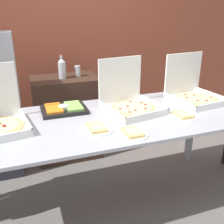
{
  "coord_description": "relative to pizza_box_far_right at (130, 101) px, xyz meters",
  "views": [
    {
      "loc": [
        -0.66,
        -1.88,
        1.73
      ],
      "look_at": [
        0.0,
        0.0,
        0.94
      ],
      "focal_mm": 42.0,
      "sensor_mm": 36.0,
      "label": 1
    }
  ],
  "objects": [
    {
      "name": "sideboard_podium",
      "position": [
        -0.42,
        0.93,
        -0.47
      ],
      "size": [
        0.76,
        0.51,
        0.99
      ],
      "color": "#382319",
      "rests_on": "ground_plane"
    },
    {
      "name": "pizza_box_far_left",
      "position": [
        0.68,
        0.03,
        -0.0
      ],
      "size": [
        0.49,
        0.5,
        0.43
      ],
      "rotation": [
        0.0,
        0.0,
        0.12
      ],
      "color": "white",
      "rests_on": "buffet_table"
    },
    {
      "name": "pizza_box_far_right",
      "position": [
        0.0,
        0.0,
        0.0
      ],
      "size": [
        0.51,
        0.52,
        0.44
      ],
      "rotation": [
        0.0,
        0.0,
        0.17
      ],
      "color": "white",
      "rests_on": "buffet_table"
    },
    {
      "name": "buffet_table",
      "position": [
        -0.21,
        -0.13,
        -0.17
      ],
      "size": [
        2.37,
        0.98,
        0.89
      ],
      "color": "#A8AAB2",
      "rests_on": "ground_plane"
    },
    {
      "name": "veggie_tray",
      "position": [
        -0.56,
        0.15,
        -0.06
      ],
      "size": [
        0.38,
        0.3,
        0.05
      ],
      "color": "black",
      "rests_on": "buffet_table"
    },
    {
      "name": "paper_plate_front_center",
      "position": [
        -0.18,
        -0.47,
        -0.07
      ],
      "size": [
        0.23,
        0.23,
        0.03
      ],
      "color": "white",
      "rests_on": "buffet_table"
    },
    {
      "name": "ground_plane",
      "position": [
        -0.21,
        -0.13,
        -0.96
      ],
      "size": [
        16.0,
        16.0,
        0.0
      ],
      "primitive_type": "plane",
      "color": "slate"
    },
    {
      "name": "paper_plate_front_left",
      "position": [
        -0.4,
        -0.31,
        -0.07
      ],
      "size": [
        0.25,
        0.25,
        0.03
      ],
      "color": "white",
      "rests_on": "buffet_table"
    },
    {
      "name": "soda_can_silver",
      "position": [
        -0.26,
        0.94,
        0.09
      ],
      "size": [
        0.07,
        0.07,
        0.12
      ],
      "color": "silver",
      "rests_on": "sideboard_podium"
    },
    {
      "name": "paper_plate_front_right",
      "position": [
        0.35,
        -0.3,
        -0.07
      ],
      "size": [
        0.24,
        0.24,
        0.03
      ],
      "color": "white",
      "rests_on": "buffet_table"
    },
    {
      "name": "soda_bottle",
      "position": [
        -0.44,
        0.9,
        0.15
      ],
      "size": [
        0.08,
        0.08,
        0.27
      ],
      "color": "#B7BCC1",
      "rests_on": "sideboard_podium"
    },
    {
      "name": "brick_wall_behind",
      "position": [
        -0.21,
        1.57,
        0.44
      ],
      "size": [
        10.0,
        0.06,
        2.8
      ],
      "color": "brown",
      "rests_on": "ground_plane"
    }
  ]
}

